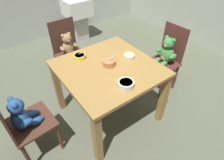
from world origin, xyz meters
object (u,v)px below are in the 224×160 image
(dining_table, at_px, (108,76))
(teddy_chair_far_center, at_px, (166,55))
(porridge_bowl_white_near_right, at_px, (126,84))
(sink_basin, at_px, (77,13))
(teddy_chair_near_left, at_px, (68,49))
(porridge_bowl_yellow_near_left, at_px, (80,57))
(porridge_bowl_terracotta_center, at_px, (109,63))
(teddy_chair_near_front, at_px, (22,119))
(porridge_bowl_cream_far_center, at_px, (129,56))

(dining_table, xyz_separation_m, teddy_chair_far_center, (0.02, 0.95, -0.07))
(porridge_bowl_white_near_right, height_order, sink_basin, sink_basin)
(teddy_chair_near_left, xyz_separation_m, porridge_bowl_white_near_right, (1.31, -0.02, 0.25))
(porridge_bowl_white_near_right, relative_size, sink_basin, 0.19)
(dining_table, relative_size, porridge_bowl_white_near_right, 6.63)
(porridge_bowl_yellow_near_left, xyz_separation_m, porridge_bowl_terracotta_center, (0.30, 0.19, 0.01))
(dining_table, relative_size, teddy_chair_near_front, 1.12)
(teddy_chair_near_front, height_order, porridge_bowl_terracotta_center, teddy_chair_near_front)
(porridge_bowl_yellow_near_left, xyz_separation_m, porridge_bowl_cream_far_center, (0.33, 0.45, -0.00))
(teddy_chair_far_center, relative_size, porridge_bowl_white_near_right, 6.13)
(teddy_chair_far_center, xyz_separation_m, porridge_bowl_white_near_right, (0.34, -1.00, 0.23))
(dining_table, relative_size, porridge_bowl_terracotta_center, 7.33)
(porridge_bowl_terracotta_center, height_order, sink_basin, porridge_bowl_terracotta_center)
(sink_basin, bearing_deg, porridge_bowl_terracotta_center, -18.46)
(porridge_bowl_white_near_right, xyz_separation_m, porridge_bowl_cream_far_center, (-0.35, 0.34, -0.01))
(teddy_chair_near_front, bearing_deg, dining_table, -7.31)
(teddy_chair_far_center, xyz_separation_m, porridge_bowl_terracotta_center, (-0.04, -0.92, 0.23))
(sink_basin, bearing_deg, teddy_chair_near_front, -39.54)
(porridge_bowl_terracotta_center, bearing_deg, dining_table, -49.38)
(porridge_bowl_white_near_right, bearing_deg, porridge_bowl_yellow_near_left, -170.36)
(teddy_chair_near_left, xyz_separation_m, porridge_bowl_yellow_near_left, (0.63, -0.13, 0.24))
(sink_basin, bearing_deg, dining_table, -18.92)
(porridge_bowl_white_near_right, bearing_deg, teddy_chair_far_center, 108.69)
(teddy_chair_near_left, relative_size, teddy_chair_near_front, 1.02)
(dining_table, bearing_deg, teddy_chair_far_center, 88.88)
(porridge_bowl_white_near_right, distance_m, porridge_bowl_cream_far_center, 0.49)
(teddy_chair_far_center, relative_size, sink_basin, 1.14)
(teddy_chair_near_left, xyz_separation_m, sink_basin, (-1.10, 0.74, 0.01))
(teddy_chair_near_front, distance_m, porridge_bowl_terracotta_center, 1.01)
(dining_table, bearing_deg, porridge_bowl_cream_far_center, 89.71)
(teddy_chair_near_left, relative_size, porridge_bowl_yellow_near_left, 6.93)
(teddy_chair_far_center, height_order, porridge_bowl_terracotta_center, teddy_chair_far_center)
(dining_table, relative_size, porridge_bowl_cream_far_center, 8.13)
(porridge_bowl_terracotta_center, relative_size, porridge_bowl_cream_far_center, 1.11)
(teddy_chair_near_front, relative_size, porridge_bowl_white_near_right, 5.92)
(teddy_chair_far_center, distance_m, sink_basin, 2.08)
(porridge_bowl_terracotta_center, bearing_deg, porridge_bowl_cream_far_center, 84.94)
(porridge_bowl_white_near_right, bearing_deg, teddy_chair_near_front, -113.99)
(dining_table, bearing_deg, porridge_bowl_yellow_near_left, -152.99)
(teddy_chair_near_left, distance_m, sink_basin, 1.32)
(dining_table, height_order, porridge_bowl_cream_far_center, porridge_bowl_cream_far_center)
(porridge_bowl_yellow_near_left, distance_m, sink_basin, 1.95)
(dining_table, distance_m, teddy_chair_near_front, 0.96)
(porridge_bowl_yellow_near_left, relative_size, sink_basin, 0.16)
(porridge_bowl_terracotta_center, xyz_separation_m, porridge_bowl_cream_far_center, (0.02, 0.26, -0.01))
(sink_basin, bearing_deg, porridge_bowl_cream_far_center, -11.43)
(dining_table, xyz_separation_m, porridge_bowl_yellow_near_left, (-0.32, -0.17, 0.15))
(dining_table, distance_m, teddy_chair_far_center, 0.95)
(porridge_bowl_cream_far_center, distance_m, sink_basin, 2.11)
(teddy_chair_near_left, bearing_deg, porridge_bowl_white_near_right, -1.76)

